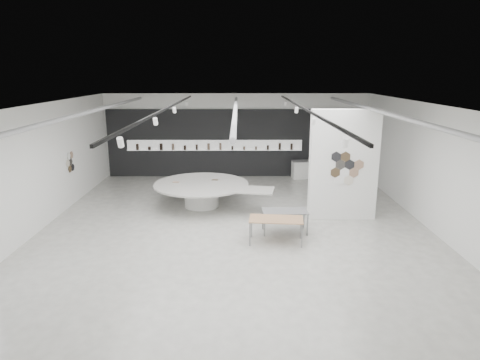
{
  "coord_description": "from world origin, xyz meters",
  "views": [
    {
      "loc": [
        0.09,
        -12.51,
        4.73
      ],
      "look_at": [
        0.15,
        1.2,
        1.26
      ],
      "focal_mm": 32.0,
      "sensor_mm": 36.0,
      "label": 1
    }
  ],
  "objects_px": {
    "partition_column": "(344,165)",
    "sample_table_wood": "(276,220)",
    "sample_table_stone": "(285,212)",
    "kitchen_counter": "(307,169)",
    "display_island": "(203,191)"
  },
  "relations": [
    {
      "from": "partition_column",
      "to": "sample_table_wood",
      "type": "height_order",
      "value": "partition_column"
    },
    {
      "from": "sample_table_wood",
      "to": "sample_table_stone",
      "type": "bearing_deg",
      "value": 66.59
    },
    {
      "from": "partition_column",
      "to": "display_island",
      "type": "distance_m",
      "value": 5.0
    },
    {
      "from": "partition_column",
      "to": "kitchen_counter",
      "type": "bearing_deg",
      "value": 92.49
    },
    {
      "from": "partition_column",
      "to": "kitchen_counter",
      "type": "distance_m",
      "value": 5.73
    },
    {
      "from": "display_island",
      "to": "sample_table_stone",
      "type": "relative_size",
      "value": 3.34
    },
    {
      "from": "sample_table_stone",
      "to": "kitchen_counter",
      "type": "xyz_separation_m",
      "value": [
        1.77,
        6.87,
        -0.23
      ]
    },
    {
      "from": "display_island",
      "to": "kitchen_counter",
      "type": "relative_size",
      "value": 3.07
    },
    {
      "from": "sample_table_stone",
      "to": "sample_table_wood",
      "type": "bearing_deg",
      "value": -113.41
    },
    {
      "from": "display_island",
      "to": "sample_table_wood",
      "type": "height_order",
      "value": "display_island"
    },
    {
      "from": "partition_column",
      "to": "display_island",
      "type": "relative_size",
      "value": 0.79
    },
    {
      "from": "sample_table_stone",
      "to": "kitchen_counter",
      "type": "distance_m",
      "value": 7.1
    },
    {
      "from": "partition_column",
      "to": "display_island",
      "type": "bearing_deg",
      "value": 164.78
    },
    {
      "from": "sample_table_wood",
      "to": "sample_table_stone",
      "type": "relative_size",
      "value": 1.15
    },
    {
      "from": "sample_table_stone",
      "to": "display_island",
      "type": "bearing_deg",
      "value": 135.83
    }
  ]
}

